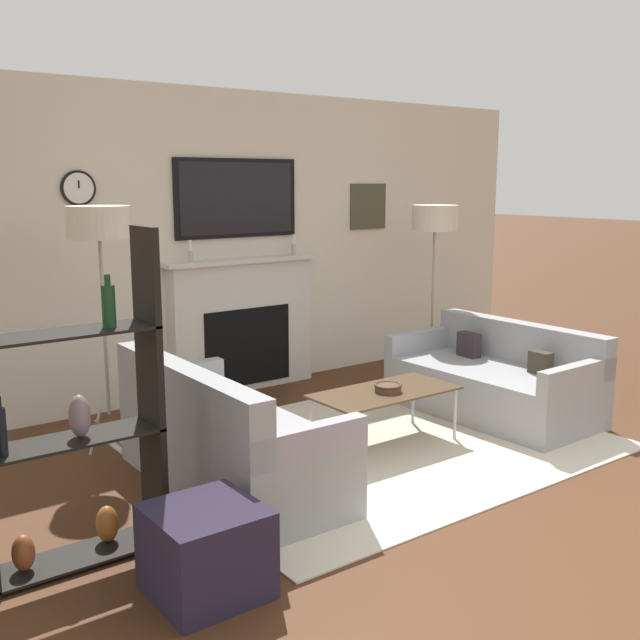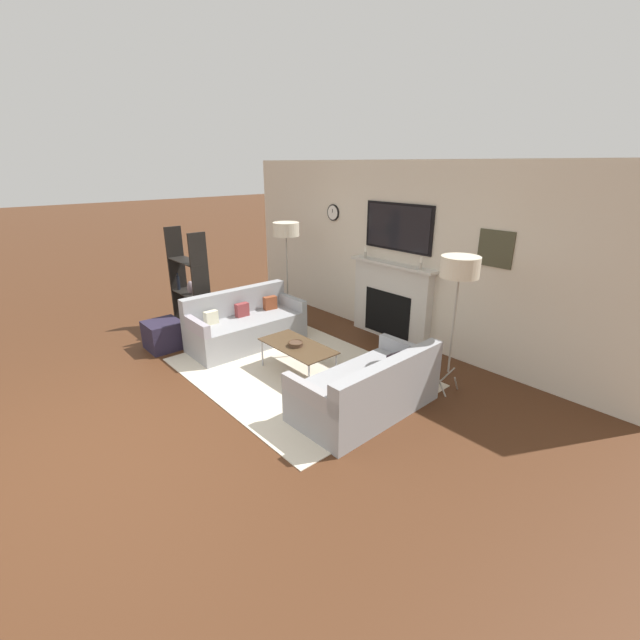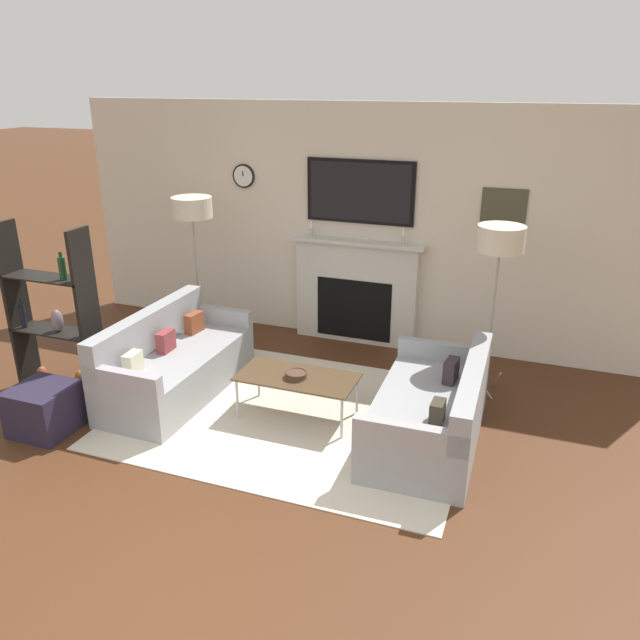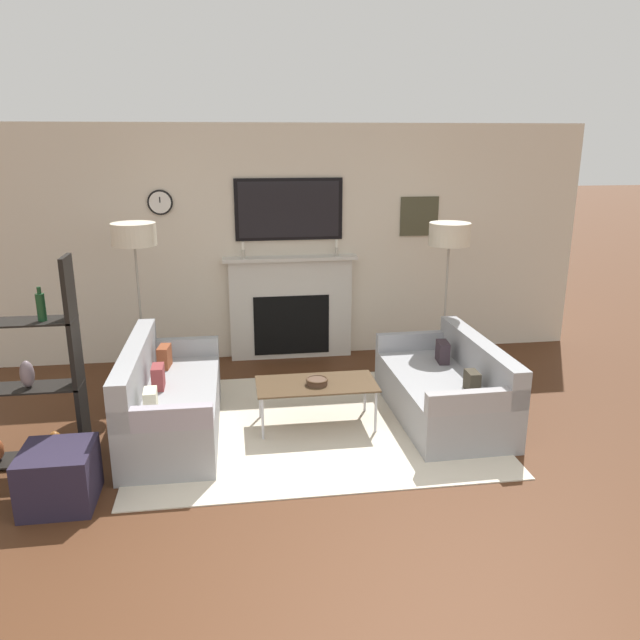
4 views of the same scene
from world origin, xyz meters
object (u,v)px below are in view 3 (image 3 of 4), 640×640
(couch_left, at_px, (174,365))
(decorative_bowl, at_px, (296,374))
(floor_lamp_left, at_px, (192,210))
(couch_right, at_px, (433,413))
(ottoman, at_px, (44,409))
(floor_lamp_right, at_px, (501,241))
(shelf_unit, at_px, (54,322))
(coffee_table, at_px, (297,379))

(couch_left, relative_size, decorative_bowl, 8.73)
(decorative_bowl, bearing_deg, floor_lamp_left, 145.70)
(couch_right, distance_m, ottoman, 3.39)
(floor_lamp_right, xyz_separation_m, shelf_unit, (-3.94, -1.43, -0.81))
(coffee_table, bearing_deg, floor_lamp_left, 146.39)
(coffee_table, xyz_separation_m, floor_lamp_right, (1.57, 1.10, 1.16))
(decorative_bowl, bearing_deg, couch_left, 177.86)
(coffee_table, bearing_deg, couch_right, 0.93)
(coffee_table, relative_size, shelf_unit, 0.64)
(couch_right, relative_size, shelf_unit, 1.00)
(ottoman, bearing_deg, shelf_unit, 120.04)
(coffee_table, distance_m, floor_lamp_left, 2.32)
(couch_right, xyz_separation_m, coffee_table, (-1.23, -0.02, 0.12))
(shelf_unit, bearing_deg, ottoman, -59.96)
(coffee_table, relative_size, floor_lamp_right, 0.64)
(couch_left, bearing_deg, ottoman, -123.81)
(couch_left, xyz_separation_m, ottoman, (-0.68, -1.02, -0.08))
(decorative_bowl, xyz_separation_m, floor_lamp_right, (1.57, 1.12, 1.10))
(couch_right, relative_size, floor_lamp_right, 1.00)
(floor_lamp_right, bearing_deg, couch_left, -159.54)
(floor_lamp_left, distance_m, shelf_unit, 1.83)
(coffee_table, relative_size, ottoman, 2.17)
(decorative_bowl, distance_m, ottoman, 2.23)
(decorative_bowl, bearing_deg, shelf_unit, -172.62)
(shelf_unit, bearing_deg, floor_lamp_right, 19.96)
(coffee_table, bearing_deg, ottoman, -153.46)
(couch_left, xyz_separation_m, floor_lamp_right, (2.88, 1.08, 1.24))
(shelf_unit, bearing_deg, couch_left, 18.60)
(couch_left, relative_size, ottoman, 3.54)
(couch_right, bearing_deg, floor_lamp_right, 72.73)
(coffee_table, distance_m, ottoman, 2.24)
(couch_right, bearing_deg, decorative_bowl, -177.69)
(coffee_table, height_order, floor_lamp_left, floor_lamp_left)
(floor_lamp_right, distance_m, ottoman, 4.34)
(couch_right, xyz_separation_m, ottoman, (-3.23, -1.02, -0.05))
(coffee_table, bearing_deg, shelf_unit, -171.91)
(couch_right, distance_m, shelf_unit, 3.66)
(floor_lamp_left, distance_m, floor_lamp_right, 3.22)
(decorative_bowl, relative_size, floor_lamp_left, 0.12)
(floor_lamp_left, distance_m, ottoman, 2.54)
(coffee_table, bearing_deg, floor_lamp_right, 34.92)
(couch_right, bearing_deg, couch_left, -179.99)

